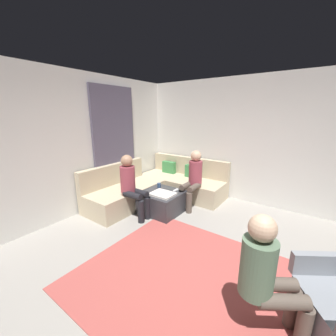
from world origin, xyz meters
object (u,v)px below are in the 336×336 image
object	(u,v)px
game_remote	(176,190)
person_on_couch_back	(193,177)
ottoman	(162,202)
person_on_armchair	(268,274)
sectional_couch	(159,187)
coffee_mug	(159,185)
person_on_couch_side	(132,184)

from	to	relation	value
game_remote	person_on_couch_back	bearing A→B (deg)	61.62
ottoman	person_on_armchair	xyz separation A→B (m)	(2.20, -1.44, 0.43)
person_on_armchair	person_on_couch_back	bearing A→B (deg)	-171.09
sectional_couch	person_on_couch_back	bearing A→B (deg)	3.60
coffee_mug	ottoman	bearing A→B (deg)	-39.29
game_remote	person_on_armchair	distance (m)	2.62
person_on_couch_back	person_on_armchair	xyz separation A→B (m)	(1.83, -2.01, -0.01)
person_on_couch_side	person_on_armchair	distance (m)	2.73
coffee_mug	person_on_couch_side	world-z (taller)	person_on_couch_side
sectional_couch	ottoman	size ratio (longest dim) A/B	3.36
coffee_mug	person_on_couch_back	world-z (taller)	person_on_couch_back
game_remote	person_on_couch_back	size ratio (longest dim) A/B	0.12
ottoman	person_on_armchair	distance (m)	2.66
ottoman	person_on_couch_side	bearing A→B (deg)	-126.48
sectional_couch	game_remote	bearing A→B (deg)	-23.74
ottoman	person_on_couch_side	world-z (taller)	person_on_couch_side
ottoman	coffee_mug	size ratio (longest dim) A/B	8.00
game_remote	person_on_couch_side	bearing A→B (deg)	-127.38
ottoman	coffee_mug	xyz separation A→B (m)	(-0.22, 0.18, 0.26)
ottoman	game_remote	xyz separation A→B (m)	(0.18, 0.22, 0.22)
coffee_mug	person_on_armchair	bearing A→B (deg)	-33.81
game_remote	person_on_armchair	world-z (taller)	person_on_armchair
sectional_couch	coffee_mug	world-z (taller)	sectional_couch
person_on_armchair	ottoman	bearing A→B (deg)	-156.48
ottoman	person_on_couch_side	size ratio (longest dim) A/B	0.63
sectional_couch	person_on_armchair	world-z (taller)	person_on_armchair
coffee_mug	sectional_couch	bearing A→B (deg)	129.78
sectional_couch	ottoman	world-z (taller)	sectional_couch
ottoman	coffee_mug	distance (m)	0.38
coffee_mug	person_on_armchair	distance (m)	2.91
sectional_couch	person_on_armchair	bearing A→B (deg)	-35.96
game_remote	person_on_armchair	bearing A→B (deg)	-39.43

